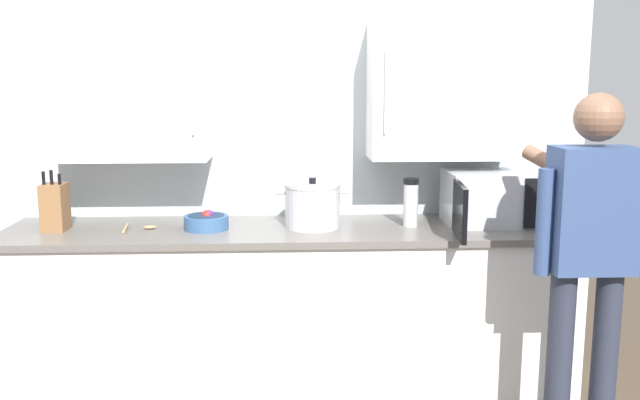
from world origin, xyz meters
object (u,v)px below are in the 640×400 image
object	(u,v)px
stock_pot	(312,205)
person_figure	(587,247)
knife_block	(55,207)
wooden_spoon	(139,227)
fruit_bowl	(207,221)
thermos_flask	(411,202)
microwave_oven	(488,198)

from	to	relation	value
stock_pot	person_figure	world-z (taller)	person_figure
knife_block	wooden_spoon	xyz separation A→B (m)	(0.41, 0.00, -0.11)
fruit_bowl	thermos_flask	size ratio (longest dim) A/B	0.90
microwave_oven	thermos_flask	world-z (taller)	microwave_oven
knife_block	fruit_bowl	world-z (taller)	knife_block
fruit_bowl	thermos_flask	bearing A→B (deg)	1.35
fruit_bowl	stock_pot	distance (m)	0.54
wooden_spoon	microwave_oven	bearing A→B (deg)	1.42
wooden_spoon	thermos_flask	size ratio (longest dim) A/B	0.73
stock_pot	wooden_spoon	xyz separation A→B (m)	(-0.88, -0.01, -0.10)
person_figure	knife_block	bearing A→B (deg)	164.43
stock_pot	person_figure	distance (m)	1.33
wooden_spoon	thermos_flask	distance (m)	1.39
person_figure	microwave_oven	bearing A→B (deg)	106.64
microwave_oven	stock_pot	size ratio (longest dim) A/B	1.83
wooden_spoon	thermos_flask	bearing A→B (deg)	0.58
microwave_oven	stock_pot	world-z (taller)	microwave_oven
person_figure	thermos_flask	bearing A→B (deg)	132.30
fruit_bowl	wooden_spoon	world-z (taller)	fruit_bowl
knife_block	person_figure	bearing A→B (deg)	-15.57
thermos_flask	person_figure	bearing A→B (deg)	-47.70
knife_block	microwave_oven	bearing A→B (deg)	1.19
knife_block	fruit_bowl	distance (m)	0.76
wooden_spoon	person_figure	world-z (taller)	person_figure
stock_pot	thermos_flask	bearing A→B (deg)	0.20
knife_block	fruit_bowl	xyz separation A→B (m)	(0.75, -0.01, -0.08)
microwave_oven	knife_block	world-z (taller)	knife_block
thermos_flask	knife_block	bearing A→B (deg)	-179.50
stock_pot	wooden_spoon	size ratio (longest dim) A/B	2.10
knife_block	thermos_flask	world-z (taller)	knife_block
microwave_oven	wooden_spoon	world-z (taller)	microwave_oven
thermos_flask	stock_pot	bearing A→B (deg)	-179.80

